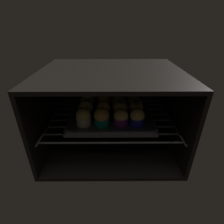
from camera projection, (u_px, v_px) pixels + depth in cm
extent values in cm
cube|color=black|center=(112.00, 142.00, 86.51)|extent=(59.00, 47.00, 1.50)
cube|color=black|center=(112.00, 72.00, 69.78)|extent=(59.00, 47.00, 1.50)
cube|color=black|center=(112.00, 92.00, 98.21)|extent=(59.00, 1.50, 34.00)
cube|color=black|center=(49.00, 111.00, 78.00)|extent=(1.50, 47.00, 34.00)
cube|color=black|center=(175.00, 111.00, 78.29)|extent=(1.50, 47.00, 34.00)
cylinder|color=#4C494C|center=(112.00, 143.00, 62.99)|extent=(54.00, 0.80, 0.80)
cylinder|color=#4C494C|center=(112.00, 134.00, 67.78)|extent=(54.00, 0.80, 0.80)
cylinder|color=#4C494C|center=(112.00, 127.00, 72.57)|extent=(54.00, 0.80, 0.80)
cylinder|color=#4C494C|center=(112.00, 120.00, 77.35)|extent=(54.00, 0.80, 0.80)
cylinder|color=#4C494C|center=(112.00, 114.00, 82.14)|extent=(54.00, 0.80, 0.80)
cylinder|color=#4C494C|center=(112.00, 109.00, 86.93)|extent=(54.00, 0.80, 0.80)
cylinder|color=#4C494C|center=(112.00, 105.00, 91.72)|extent=(54.00, 0.80, 0.80)
cylinder|color=#4C494C|center=(112.00, 100.00, 96.50)|extent=(54.00, 0.80, 0.80)
cylinder|color=#4C494C|center=(54.00, 117.00, 79.61)|extent=(0.80, 42.00, 0.80)
cylinder|color=#4C494C|center=(170.00, 117.00, 79.89)|extent=(0.80, 42.00, 0.80)
cube|color=#4C4C51|center=(112.00, 117.00, 77.71)|extent=(36.25, 29.00, 1.20)
cube|color=#4C4C51|center=(112.00, 133.00, 64.76)|extent=(36.25, 0.80, 1.00)
cube|color=#4C4C51|center=(112.00, 102.00, 89.63)|extent=(36.25, 0.80, 1.00)
cube|color=#4C4C51|center=(73.00, 115.00, 77.10)|extent=(0.80, 29.00, 1.00)
cube|color=#4C4C51|center=(151.00, 115.00, 77.28)|extent=(0.80, 29.00, 1.00)
cylinder|color=silver|center=(85.00, 121.00, 70.43)|extent=(6.05, 6.05, 3.51)
sphere|color=#DBBC60|center=(84.00, 115.00, 69.20)|extent=(6.06, 6.06, 6.06)
sphere|color=#1E6023|center=(83.00, 109.00, 68.83)|extent=(1.61, 1.61, 1.61)
cylinder|color=#0C8C84|center=(103.00, 121.00, 69.90)|extent=(6.05, 6.05, 3.51)
sphere|color=gold|center=(103.00, 115.00, 68.51)|extent=(6.19, 6.19, 6.19)
sphere|color=#28702D|center=(104.00, 110.00, 67.61)|extent=(1.84, 1.84, 1.84)
cylinder|color=#7A238C|center=(122.00, 121.00, 70.40)|extent=(6.05, 6.05, 3.51)
sphere|color=#DBBC60|center=(122.00, 116.00, 69.31)|extent=(5.93, 5.93, 5.93)
sphere|color=#19511E|center=(122.00, 112.00, 68.41)|extent=(2.46, 2.46, 2.46)
cylinder|color=#1928B7|center=(138.00, 121.00, 70.15)|extent=(6.05, 6.05, 3.51)
sphere|color=#DBBC60|center=(138.00, 115.00, 68.84)|extent=(5.87, 5.87, 5.87)
sphere|color=#28702D|center=(139.00, 110.00, 67.79)|extent=(2.21, 2.21, 2.21)
cylinder|color=#0C8C84|center=(87.00, 113.00, 76.58)|extent=(6.05, 6.05, 3.51)
sphere|color=#DBBC60|center=(87.00, 107.00, 75.29)|extent=(6.56, 6.56, 6.56)
sphere|color=#1E6023|center=(88.00, 102.00, 74.10)|extent=(2.47, 2.47, 2.47)
cylinder|color=#1928B7|center=(105.00, 113.00, 76.49)|extent=(6.05, 6.05, 3.51)
sphere|color=gold|center=(104.00, 107.00, 75.20)|extent=(6.01, 6.01, 6.01)
cylinder|color=red|center=(121.00, 113.00, 76.35)|extent=(6.05, 6.05, 3.51)
sphere|color=gold|center=(121.00, 107.00, 75.03)|extent=(6.56, 6.56, 6.56)
sphere|color=#1E6023|center=(121.00, 103.00, 72.97)|extent=(2.23, 2.23, 2.23)
cylinder|color=#7A238C|center=(137.00, 112.00, 76.83)|extent=(6.05, 6.05, 3.51)
sphere|color=gold|center=(137.00, 107.00, 75.46)|extent=(6.19, 6.19, 6.19)
sphere|color=#19511E|center=(137.00, 103.00, 73.22)|extent=(2.58, 2.58, 2.58)
cylinder|color=#7A238C|center=(89.00, 106.00, 83.04)|extent=(6.05, 6.05, 3.51)
sphere|color=#E0CC7A|center=(88.00, 100.00, 81.64)|extent=(6.38, 6.38, 6.38)
sphere|color=#19511E|center=(88.00, 95.00, 80.46)|extent=(2.45, 2.45, 2.45)
cylinder|color=silver|center=(105.00, 106.00, 82.94)|extent=(6.05, 6.05, 3.51)
sphere|color=#E0CC7A|center=(105.00, 100.00, 81.64)|extent=(5.98, 5.98, 5.98)
sphere|color=#19511E|center=(105.00, 96.00, 80.86)|extent=(1.82, 1.82, 1.82)
cylinder|color=silver|center=(119.00, 105.00, 83.21)|extent=(6.05, 6.05, 3.51)
sphere|color=#E0CC7A|center=(119.00, 101.00, 82.16)|extent=(6.18, 6.18, 6.18)
sphere|color=#1E6023|center=(119.00, 97.00, 80.57)|extent=(2.30, 2.30, 2.30)
cylinder|color=silver|center=(134.00, 106.00, 83.02)|extent=(6.05, 6.05, 3.51)
sphere|color=#E0CC7A|center=(134.00, 100.00, 81.74)|extent=(5.77, 5.77, 5.77)
sphere|color=#19511E|center=(137.00, 97.00, 80.01)|extent=(1.67, 1.67, 1.67)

